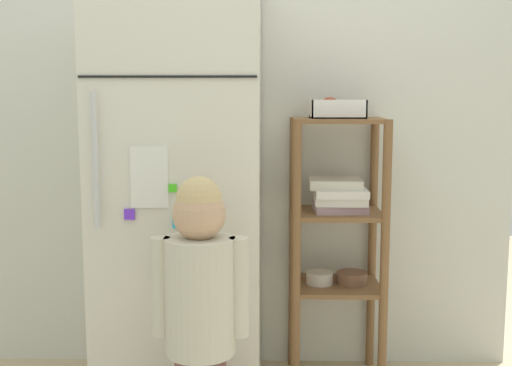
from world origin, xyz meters
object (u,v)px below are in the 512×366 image
at_px(child_standing, 200,295).
at_px(pantry_shelf_unit, 337,224).
at_px(refrigerator, 182,189).
at_px(fruit_bin, 337,109).

relative_size(child_standing, pantry_shelf_unit, 0.86).
bearing_deg(refrigerator, fruit_bin, 12.60).
xyz_separation_m(child_standing, fruit_bin, (0.49, 0.65, 0.57)).
height_order(child_standing, pantry_shelf_unit, pantry_shelf_unit).
distance_m(pantry_shelf_unit, fruit_bin, 0.47).
bearing_deg(fruit_bin, refrigerator, -167.40).
distance_m(refrigerator, fruit_bin, 0.70).
height_order(refrigerator, fruit_bin, refrigerator).
xyz_separation_m(pantry_shelf_unit, fruit_bin, (-0.01, -0.01, 0.47)).
relative_size(child_standing, fruit_bin, 4.40).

